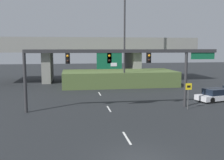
{
  "coord_description": "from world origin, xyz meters",
  "views": [
    {
      "loc": [
        -3.45,
        -12.48,
        5.81
      ],
      "look_at": [
        0.0,
        9.55,
        2.99
      ],
      "focal_mm": 42.0,
      "sensor_mm": 36.0,
      "label": 1
    }
  ],
  "objects_px": {
    "speed_limit_sign": "(188,92)",
    "signal_gantry": "(121,60)",
    "parked_sedan_near_right": "(216,95)",
    "highway_light_pole_near": "(125,25)"
  },
  "relations": [
    {
      "from": "signal_gantry",
      "to": "highway_light_pole_near",
      "type": "distance_m",
      "value": 13.12
    },
    {
      "from": "speed_limit_sign",
      "to": "highway_light_pole_near",
      "type": "distance_m",
      "value": 15.43
    },
    {
      "from": "speed_limit_sign",
      "to": "parked_sedan_near_right",
      "type": "bearing_deg",
      "value": 34.28
    },
    {
      "from": "signal_gantry",
      "to": "speed_limit_sign",
      "type": "distance_m",
      "value": 6.97
    },
    {
      "from": "speed_limit_sign",
      "to": "signal_gantry",
      "type": "bearing_deg",
      "value": 169.7
    },
    {
      "from": "speed_limit_sign",
      "to": "parked_sedan_near_right",
      "type": "height_order",
      "value": "speed_limit_sign"
    },
    {
      "from": "speed_limit_sign",
      "to": "highway_light_pole_near",
      "type": "height_order",
      "value": "highway_light_pole_near"
    },
    {
      "from": "parked_sedan_near_right",
      "to": "signal_gantry",
      "type": "bearing_deg",
      "value": 177.01
    },
    {
      "from": "speed_limit_sign",
      "to": "parked_sedan_near_right",
      "type": "relative_size",
      "value": 0.52
    },
    {
      "from": "signal_gantry",
      "to": "parked_sedan_near_right",
      "type": "xyz_separation_m",
      "value": [
        10.95,
        2.11,
        -3.98
      ]
    }
  ]
}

